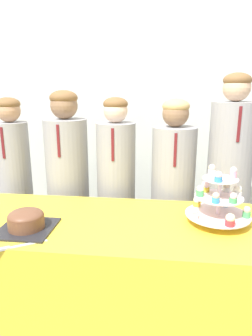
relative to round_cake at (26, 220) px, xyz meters
name	(u,v)px	position (x,y,z in m)	size (l,w,h in m)	color
wall_back	(133,101)	(0.40, 1.42, 0.54)	(9.00, 0.06, 2.70)	silver
table	(110,281)	(0.40, 0.15, -0.43)	(1.67, 0.71, 0.76)	yellow
round_cake	(26,220)	(0.00, 0.00, 0.00)	(0.27, 0.27, 0.11)	#232328
cake_knife	(11,247)	(0.01, -0.18, -0.05)	(0.21, 0.14, 0.01)	silver
cupcake_stand	(219,199)	(0.98, 0.19, 0.08)	(0.34, 0.34, 0.31)	silver
student_0	(17,193)	(-0.43, 0.74, -0.13)	(0.25, 0.25, 1.40)	#939399
student_1	(69,194)	(-0.01, 0.74, -0.12)	(0.31, 0.31, 1.45)	#939399
student_2	(116,199)	(0.35, 0.74, -0.14)	(0.28, 0.28, 1.40)	#939399
student_3	(172,202)	(0.76, 0.74, -0.15)	(0.31, 0.31, 1.39)	#939399
student_4	(227,194)	(1.14, 0.74, -0.07)	(0.30, 0.31, 1.56)	#939399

